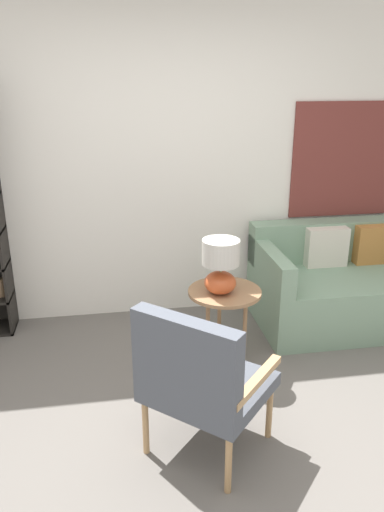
{
  "coord_description": "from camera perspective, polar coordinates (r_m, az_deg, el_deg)",
  "views": [
    {
      "loc": [
        -0.44,
        -2.09,
        2.03
      ],
      "look_at": [
        0.06,
        0.93,
        0.9
      ],
      "focal_mm": 35.0,
      "sensor_mm": 36.0,
      "label": 1
    }
  ],
  "objects": [
    {
      "name": "armchair",
      "position": [
        2.7,
        0.76,
        -13.55
      ],
      "size": [
        0.83,
        0.83,
        0.91
      ],
      "color": "tan",
      "rests_on": "ground_plane"
    },
    {
      "name": "ground_plane",
      "position": [
        2.95,
        1.93,
        -23.26
      ],
      "size": [
        14.0,
        14.0,
        0.0
      ],
      "primitive_type": "plane",
      "color": "#66605B"
    },
    {
      "name": "couch",
      "position": [
        4.51,
        18.1,
        -3.13
      ],
      "size": [
        1.69,
        0.9,
        0.81
      ],
      "color": "gray",
      "rests_on": "ground_plane"
    },
    {
      "name": "wall_back",
      "position": [
        4.2,
        -2.99,
        10.91
      ],
      "size": [
        6.4,
        0.08,
        2.7
      ],
      "color": "white",
      "rests_on": "ground_plane"
    },
    {
      "name": "side_table",
      "position": [
        3.6,
        3.74,
        -4.84
      ],
      "size": [
        0.53,
        0.53,
        0.57
      ],
      "color": "#99704C",
      "rests_on": "ground_plane"
    },
    {
      "name": "table_lamp",
      "position": [
        3.45,
        3.29,
        -0.98
      ],
      "size": [
        0.26,
        0.26,
        0.39
      ],
      "color": "#C65128",
      "rests_on": "side_table"
    }
  ]
}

